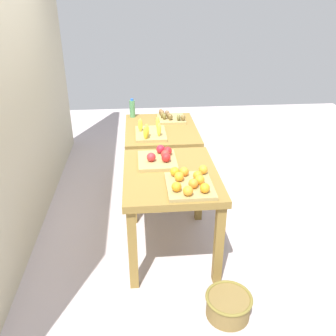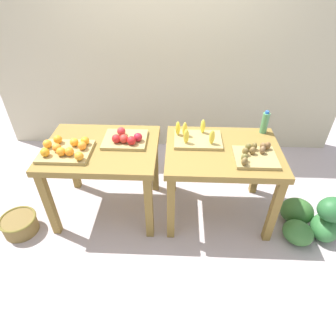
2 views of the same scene
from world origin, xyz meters
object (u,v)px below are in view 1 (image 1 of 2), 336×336
Objects in this scene: water_bottle at (132,109)px; orange_bin at (190,183)px; display_table_left at (171,185)px; banana_crate at (151,132)px; apple_bin at (159,158)px; wicker_basket at (228,305)px; watermelon_pile at (174,147)px; display_table_right at (161,138)px; kiwi_bin at (170,118)px.

orange_bin is at bearing -166.32° from water_bottle.
display_table_left is 2.36× the size of banana_crate.
water_bottle is at bearing 11.65° from display_table_left.
display_table_left is 0.34m from orange_bin.
water_bottle is at bearing 15.99° from banana_crate.
wicker_basket is (-1.04, -0.43, -0.74)m from apple_bin.
water_bottle is 0.36× the size of watermelon_pile.
display_table_right is 0.92m from apple_bin.
orange_bin is at bearing -155.61° from display_table_left.
banana_crate reaches higher than display_table_right.
display_table_left reaches higher than wicker_basket.
water_bottle is (1.81, 0.44, 0.07)m from orange_bin.
watermelon_pile is (0.63, -0.12, -0.65)m from kiwi_bin.
wicker_basket is at bearing -177.88° from watermelon_pile.
watermelon_pile is (0.88, -0.25, -0.50)m from display_table_right.
display_table_right reaches higher than watermelon_pile.
display_table_left is at bearing 180.00° from display_table_right.
display_table_right is at bearing -5.24° from apple_bin.
apple_bin is at bearing 20.49° from display_table_left.
orange_bin is (-1.39, -0.12, 0.16)m from display_table_right.
apple_bin is 0.64× the size of watermelon_pile.
orange_bin is 1.86m from water_bottle.
kiwi_bin is 2.32m from wicker_basket.
display_table_right is at bearing 5.06° from orange_bin.
water_bottle is at bearing 15.79° from wicker_basket.
apple_bin reaches higher than wicker_basket.
orange_bin is at bearing 22.43° from wicker_basket.
display_table_left is 2.89× the size of kiwi_bin.
apple_bin is 1.35m from wicker_basket.
watermelon_pile is at bearing -7.00° from display_table_left.
banana_crate is (1.15, 0.25, -0.00)m from orange_bin.
banana_crate reaches higher than kiwi_bin.
apple_bin is 1.15× the size of wicker_basket.
kiwi_bin is (1.37, -0.13, 0.15)m from display_table_left.
watermelon_pile is (1.78, -0.33, -0.65)m from apple_bin.
display_table_right is 2.89× the size of kiwi_bin.
display_table_left is 1.59m from water_bottle.
orange_bin is 0.71× the size of watermelon_pile.
apple_bin is 1.17m from kiwi_bin.
display_table_left is at bearing -168.35° from water_bottle.
display_table_left is 1.38m from kiwi_bin.
kiwi_bin is 1.59× the size of water_bottle.
display_table_left is 4.59× the size of water_bottle.
wicker_basket is at bearing -164.21° from water_bottle.
banana_crate is 0.55m from kiwi_bin.
water_bottle reaches higher than wicker_basket.
orange_bin is 1.95× the size of water_bottle.
display_table_left is 1.00× the size of display_table_right.
display_table_left is 0.90m from banana_crate.
water_bottle reaches higher than watermelon_pile.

